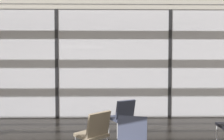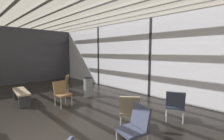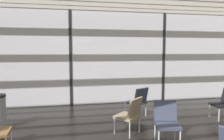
# 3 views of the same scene
# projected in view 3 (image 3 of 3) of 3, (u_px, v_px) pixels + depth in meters

# --- Properties ---
(glass_curtain_wall) EXTENTS (14.00, 0.08, 3.35)m
(glass_curtain_wall) POSITION_uv_depth(u_px,v_px,m) (71.00, 58.00, 7.36)
(glass_curtain_wall) COLOR silver
(glass_curtain_wall) RESTS_ON ground
(window_mullion_1) EXTENTS (0.10, 0.12, 3.35)m
(window_mullion_1) POSITION_uv_depth(u_px,v_px,m) (71.00, 58.00, 7.36)
(window_mullion_1) COLOR black
(window_mullion_1) RESTS_ON ground
(window_mullion_2) EXTENTS (0.10, 0.12, 3.35)m
(window_mullion_2) POSITION_uv_depth(u_px,v_px,m) (163.00, 57.00, 8.04)
(window_mullion_2) COLOR black
(window_mullion_2) RESTS_ON ground
(parked_airplane) EXTENTS (12.45, 4.48, 4.48)m
(parked_airplane) POSITION_uv_depth(u_px,v_px,m) (58.00, 46.00, 12.60)
(parked_airplane) COLOR silver
(parked_airplane) RESTS_ON ground
(lounge_chair_0) EXTENTS (0.71, 0.71, 0.87)m
(lounge_chair_0) POSITION_uv_depth(u_px,v_px,m) (130.00, 113.00, 4.82)
(lounge_chair_0) COLOR #7F705B
(lounge_chair_0) RESTS_ON ground
(lounge_chair_1) EXTENTS (0.67, 0.69, 0.87)m
(lounge_chair_1) POSITION_uv_depth(u_px,v_px,m) (138.00, 100.00, 6.14)
(lounge_chair_1) COLOR #33384C
(lounge_chair_1) RESTS_ON ground
(lounge_chair_2) EXTENTS (0.58, 0.62, 0.87)m
(lounge_chair_2) POSITION_uv_depth(u_px,v_px,m) (166.00, 119.00, 4.39)
(lounge_chair_2) COLOR #33384C
(lounge_chair_2) RESTS_ON ground
(lounge_chair_5) EXTENTS (0.54, 0.50, 0.87)m
(lounge_chair_5) POSITION_uv_depth(u_px,v_px,m) (224.00, 102.00, 5.94)
(lounge_chair_5) COLOR black
(lounge_chair_5) RESTS_ON ground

